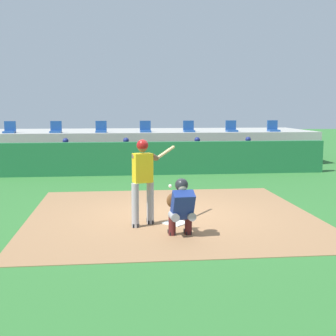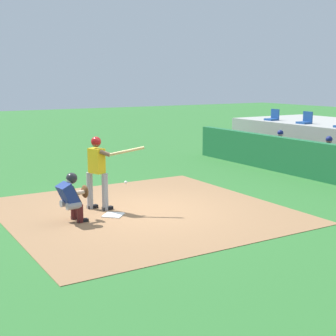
{
  "view_description": "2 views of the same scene",
  "coord_description": "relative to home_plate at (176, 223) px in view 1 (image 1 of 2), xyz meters",
  "views": [
    {
      "loc": [
        -1.23,
        -10.37,
        2.46
      ],
      "look_at": [
        0.0,
        0.7,
        1.0
      ],
      "focal_mm": 49.94,
      "sensor_mm": 36.0,
      "label": 1
    },
    {
      "loc": [
        10.14,
        -5.47,
        3.17
      ],
      "look_at": [
        0.0,
        0.7,
        1.0
      ],
      "focal_mm": 52.46,
      "sensor_mm": 36.0,
      "label": 2
    }
  ],
  "objects": [
    {
      "name": "stadium_seat_6",
      "position": [
        5.57,
        10.18,
        1.51
      ],
      "size": [
        0.46,
        0.46,
        0.48
      ],
      "color": "#1E478C",
      "rests_on": "stands_platform"
    },
    {
      "name": "dugout_player_0",
      "position": [
        -3.13,
        8.14,
        0.65
      ],
      "size": [
        0.49,
        0.7,
        1.3
      ],
      "color": "#939399",
      "rests_on": "ground"
    },
    {
      "name": "home_plate",
      "position": [
        0.0,
        0.0,
        0.0
      ],
      "size": [
        0.62,
        0.62,
        0.02
      ],
      "primitive_type": "cube",
      "rotation": [
        0.0,
        0.0,
        0.79
      ],
      "color": "white",
      "rests_on": "dirt_infield"
    },
    {
      "name": "stadium_seat_0",
      "position": [
        -5.57,
        10.18,
        1.51
      ],
      "size": [
        0.46,
        0.46,
        0.48
      ],
      "color": "#1E478C",
      "rests_on": "stands_platform"
    },
    {
      "name": "dirt_infield",
      "position": [
        0.0,
        0.8,
        -0.02
      ],
      "size": [
        6.4,
        6.4,
        0.01
      ],
      "primitive_type": "cube",
      "color": "#936B47",
      "rests_on": "ground"
    },
    {
      "name": "catcher_crouched",
      "position": [
        -0.02,
        -0.97,
        0.58
      ],
      "size": [
        0.51,
        1.73,
        1.13
      ],
      "color": "gray",
      "rests_on": "ground"
    },
    {
      "name": "dugout_player_1",
      "position": [
        -0.86,
        8.14,
        0.65
      ],
      "size": [
        0.49,
        0.7,
        1.3
      ],
      "color": "#939399",
      "rests_on": "ground"
    },
    {
      "name": "stadium_seat_1",
      "position": [
        -3.71,
        10.18,
        1.51
      ],
      "size": [
        0.46,
        0.46,
        0.48
      ],
      "color": "#1E478C",
      "rests_on": "stands_platform"
    },
    {
      "name": "dugout_bench",
      "position": [
        0.0,
        8.3,
        0.2
      ],
      "size": [
        11.8,
        0.44,
        0.45
      ],
      "primitive_type": "cube",
      "color": "olive",
      "rests_on": "ground"
    },
    {
      "name": "stadium_seat_2",
      "position": [
        -1.86,
        10.18,
        1.51
      ],
      "size": [
        0.46,
        0.46,
        0.48
      ],
      "color": "#1E478C",
      "rests_on": "stands_platform"
    },
    {
      "name": "dugout_player_3",
      "position": [
        3.92,
        8.14,
        0.65
      ],
      "size": [
        0.49,
        0.7,
        1.3
      ],
      "color": "#939399",
      "rests_on": "ground"
    },
    {
      "name": "batter_at_plate",
      "position": [
        -0.68,
        -0.07,
        1.01
      ],
      "size": [
        1.02,
        1.13,
        1.8
      ],
      "color": "#99999E",
      "rests_on": "ground"
    },
    {
      "name": "stadium_seat_3",
      "position": [
        0.0,
        10.18,
        1.51
      ],
      "size": [
        0.46,
        0.46,
        0.48
      ],
      "color": "#1E478C",
      "rests_on": "stands_platform"
    },
    {
      "name": "stands_platform",
      "position": [
        0.0,
        11.7,
        0.68
      ],
      "size": [
        15.0,
        4.4,
        1.4
      ],
      "primitive_type": "cube",
      "color": "#9E9E99",
      "rests_on": "ground"
    },
    {
      "name": "stadium_seat_4",
      "position": [
        1.86,
        10.18,
        1.51
      ],
      "size": [
        0.46,
        0.46,
        0.48
      ],
      "color": "#1E478C",
      "rests_on": "stands_platform"
    },
    {
      "name": "dugout_wall",
      "position": [
        0.0,
        7.3,
        0.58
      ],
      "size": [
        13.0,
        0.3,
        1.2
      ],
      "primitive_type": "cube",
      "color": "#1E6638",
      "rests_on": "ground"
    },
    {
      "name": "ground_plane",
      "position": [
        0.0,
        0.8,
        -0.02
      ],
      "size": [
        80.0,
        80.0,
        0.0
      ],
      "primitive_type": "plane",
      "color": "#2D6B2D"
    },
    {
      "name": "stadium_seat_5",
      "position": [
        3.71,
        10.18,
        1.51
      ],
      "size": [
        0.46,
        0.46,
        0.48
      ],
      "color": "#1E478C",
      "rests_on": "stands_platform"
    },
    {
      "name": "dugout_player_2",
      "position": [
        1.89,
        8.14,
        0.65
      ],
      "size": [
        0.49,
        0.7,
        1.3
      ],
      "color": "#939399",
      "rests_on": "ground"
    }
  ]
}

